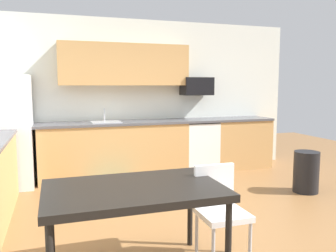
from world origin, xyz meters
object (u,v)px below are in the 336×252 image
at_px(refrigerator, 6,132).
at_px(microwave, 197,86).
at_px(chair_near_table, 219,206).
at_px(dining_table, 134,194).
at_px(trash_bin, 306,172).
at_px(oven_range, 198,146).

relative_size(refrigerator, microwave, 3.16).
bearing_deg(chair_near_table, dining_table, -177.76).
xyz_separation_m(microwave, trash_bin, (0.97, -1.81, -1.23)).
height_order(microwave, trash_bin, microwave).
distance_m(refrigerator, chair_near_table, 3.69).
xyz_separation_m(microwave, dining_table, (-1.91, -3.25, -0.84)).
bearing_deg(chair_near_table, refrigerator, 124.07).
bearing_deg(refrigerator, dining_table, -67.29).
height_order(refrigerator, chair_near_table, refrigerator).
bearing_deg(microwave, chair_near_table, -109.39).
height_order(refrigerator, oven_range, refrigerator).
bearing_deg(refrigerator, chair_near_table, -55.93).
xyz_separation_m(oven_range, dining_table, (-1.91, -3.15, 0.24)).
bearing_deg(chair_near_table, oven_range, 70.03).
relative_size(microwave, dining_table, 0.39).
relative_size(dining_table, trash_bin, 2.33).
relative_size(oven_range, dining_table, 0.65).
bearing_deg(trash_bin, oven_range, 119.62).
distance_m(oven_range, microwave, 1.08).
distance_m(refrigerator, trash_bin, 4.51).
relative_size(oven_range, microwave, 1.69).
xyz_separation_m(chair_near_table, trash_bin, (2.11, 1.41, -0.20)).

